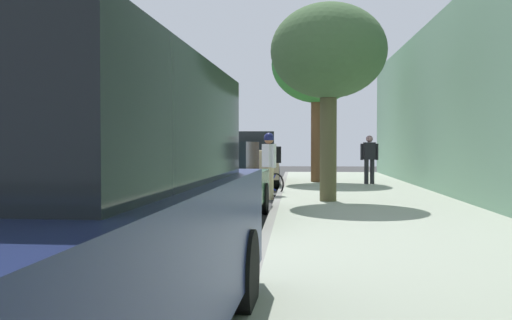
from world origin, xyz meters
TOP-DOWN VIEW (x-y plane):
  - ground at (0.00, 0.00)m, footprint 56.64×56.64m
  - sidewalk at (4.37, 0.00)m, footprint 4.29×35.40m
  - curb_edge at (2.15, 0.00)m, footprint 0.16×35.40m
  - lane_stripe_centre at (-2.62, 0.20)m, footprint 0.14×35.80m
  - lane_stripe_bike_edge at (0.68, 0.00)m, footprint 0.12×35.40m
  - parked_suv_dark_blue_second at (1.22, -7.40)m, footprint 2.12×4.77m
  - parked_sedan_green_mid at (1.03, 0.05)m, footprint 1.98×4.47m
  - parked_pickup_tan_far at (0.94, 10.11)m, footprint 2.23×5.39m
  - bicycle_at_curb at (1.68, 5.10)m, footprint 1.18×1.30m
  - cyclist_with_backpack at (1.90, 4.66)m, footprint 0.52×0.55m
  - street_tree_far_end at (3.36, 3.05)m, footprint 2.75×2.75m
  - street_tree_corner at (3.36, 10.22)m, footprint 3.31×3.31m
  - pedestrian_on_phone at (5.10, 9.18)m, footprint 0.62×0.27m

SIDE VIEW (x-z plane):
  - ground at x=0.00m, z-range 0.00..0.00m
  - lane_stripe_centre at x=-2.62m, z-range 0.00..0.01m
  - lane_stripe_bike_edge at x=0.68m, z-range 0.00..0.01m
  - sidewalk at x=4.37m, z-range 0.00..0.12m
  - curb_edge at x=2.15m, z-range 0.00..0.12m
  - bicycle_at_curb at x=1.68m, z-range 0.00..0.72m
  - parked_sedan_green_mid at x=1.03m, z-range -0.01..1.51m
  - parked_pickup_tan_far at x=0.94m, z-range -0.07..1.88m
  - parked_suv_dark_blue_second at x=1.22m, z-range 0.03..2.02m
  - pedestrian_on_phone at x=5.10m, z-range 0.23..1.88m
  - cyclist_with_backpack at x=1.90m, z-range 0.20..1.99m
  - street_tree_far_end at x=3.36m, z-range 1.29..5.97m
  - street_tree_corner at x=3.36m, z-range 1.49..7.14m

